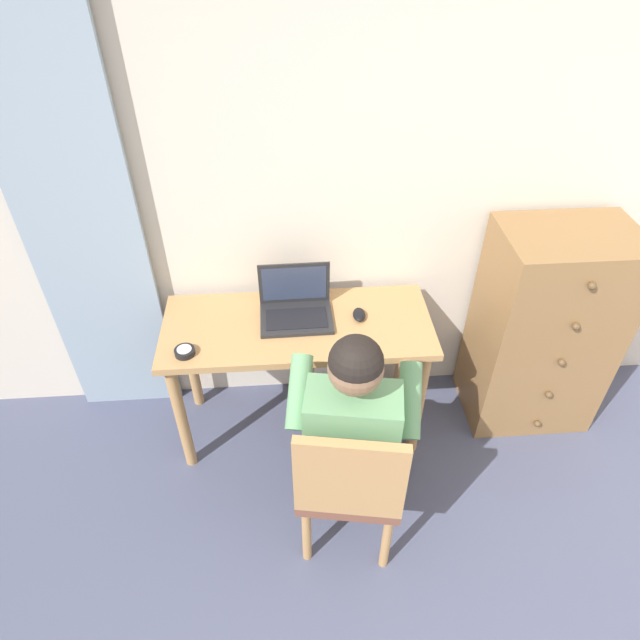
{
  "coord_description": "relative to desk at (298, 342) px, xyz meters",
  "views": [
    {
      "loc": [
        -0.5,
        -0.1,
        2.4
      ],
      "look_at": [
        -0.36,
        1.77,
        0.83
      ],
      "focal_mm": 30.71,
      "sensor_mm": 36.0,
      "label": 1
    }
  ],
  "objects": [
    {
      "name": "wall_back",
      "position": [
        0.46,
        0.33,
        0.63
      ],
      "size": [
        4.8,
        0.05,
        2.5
      ],
      "primitive_type": "cube",
      "color": "beige",
      "rests_on": "ground_plane"
    },
    {
      "name": "curtain_panel",
      "position": [
        -0.96,
        0.26,
        0.51
      ],
      "size": [
        0.54,
        0.03,
        2.25
      ],
      "primitive_type": "cube",
      "color": "#8EA3B7",
      "rests_on": "ground_plane"
    },
    {
      "name": "desk",
      "position": [
        0.0,
        0.0,
        0.0
      ],
      "size": [
        1.27,
        0.53,
        0.73
      ],
      "color": "tan",
      "rests_on": "ground_plane"
    },
    {
      "name": "dresser",
      "position": [
        1.25,
        0.05,
        -0.05
      ],
      "size": [
        0.64,
        0.48,
        1.14
      ],
      "color": "olive",
      "rests_on": "ground_plane"
    },
    {
      "name": "chair",
      "position": [
        0.18,
        -0.7,
        -0.14
      ],
      "size": [
        0.48,
        0.47,
        0.86
      ],
      "color": "brown",
      "rests_on": "ground_plane"
    },
    {
      "name": "person_seated",
      "position": [
        0.2,
        -0.52,
        0.05
      ],
      "size": [
        0.6,
        0.63,
        1.18
      ],
      "color": "#4C4C4C",
      "rests_on": "ground_plane"
    },
    {
      "name": "laptop",
      "position": [
        -0.0,
        0.07,
        0.17
      ],
      "size": [
        0.34,
        0.25,
        0.24
      ],
      "color": "#232326",
      "rests_on": "desk"
    },
    {
      "name": "computer_mouse",
      "position": [
        0.3,
        0.03,
        0.13
      ],
      "size": [
        0.07,
        0.1,
        0.03
      ],
      "primitive_type": "ellipsoid",
      "rotation": [
        0.0,
        0.0,
        -0.06
      ],
      "color": "black",
      "rests_on": "desk"
    },
    {
      "name": "desk_clock",
      "position": [
        -0.5,
        -0.17,
        0.13
      ],
      "size": [
        0.09,
        0.09,
        0.03
      ],
      "color": "black",
      "rests_on": "desk"
    }
  ]
}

